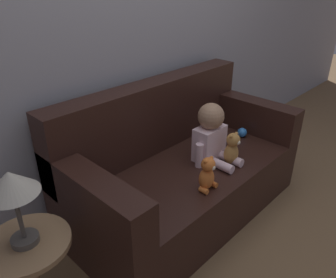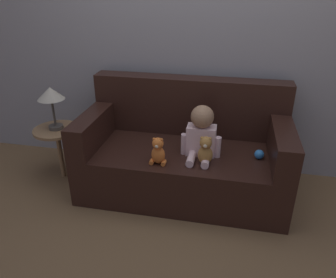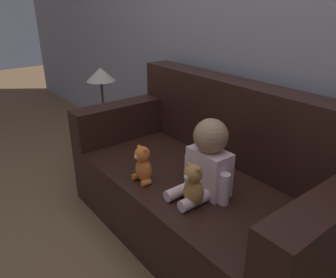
{
  "view_description": "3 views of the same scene",
  "coord_description": "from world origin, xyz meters",
  "px_view_note": "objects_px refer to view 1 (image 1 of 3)",
  "views": [
    {
      "loc": [
        -1.45,
        -1.21,
        1.54
      ],
      "look_at": [
        -0.17,
        0.02,
        0.63
      ],
      "focal_mm": 35.0,
      "sensor_mm": 36.0,
      "label": 1
    },
    {
      "loc": [
        0.35,
        -2.31,
        1.63
      ],
      "look_at": [
        -0.11,
        -0.06,
        0.5
      ],
      "focal_mm": 35.0,
      "sensor_mm": 36.0,
      "label": 2
    },
    {
      "loc": [
        1.17,
        -1.13,
        1.33
      ],
      "look_at": [
        -0.16,
        -0.09,
        0.6
      ],
      "focal_mm": 35.0,
      "sensor_mm": 36.0,
      "label": 3
    }
  ],
  "objects_px": {
    "couch": "(180,170)",
    "person_baby": "(211,135)",
    "toy_ball": "(242,132)",
    "teddy_bear_brown": "(232,149)",
    "plush_toy_side": "(207,174)",
    "side_table": "(20,218)"
  },
  "relations": [
    {
      "from": "couch",
      "to": "person_baby",
      "type": "xyz_separation_m",
      "value": [
        0.15,
        -0.14,
        0.26
      ]
    },
    {
      "from": "couch",
      "to": "toy_ball",
      "type": "xyz_separation_m",
      "value": [
        0.59,
        -0.12,
        0.12
      ]
    },
    {
      "from": "couch",
      "to": "toy_ball",
      "type": "height_order",
      "value": "couch"
    },
    {
      "from": "person_baby",
      "to": "teddy_bear_brown",
      "type": "relative_size",
      "value": 1.78
    },
    {
      "from": "teddy_bear_brown",
      "to": "plush_toy_side",
      "type": "xyz_separation_m",
      "value": [
        -0.34,
        -0.06,
        -0.01
      ]
    },
    {
      "from": "teddy_bear_brown",
      "to": "plush_toy_side",
      "type": "bearing_deg",
      "value": -170.0
    },
    {
      "from": "person_baby",
      "to": "couch",
      "type": "bearing_deg",
      "value": 135.48
    },
    {
      "from": "couch",
      "to": "teddy_bear_brown",
      "type": "bearing_deg",
      "value": -55.22
    },
    {
      "from": "couch",
      "to": "toy_ball",
      "type": "bearing_deg",
      "value": -11.1
    },
    {
      "from": "plush_toy_side",
      "to": "person_baby",
      "type": "bearing_deg",
      "value": 33.91
    },
    {
      "from": "teddy_bear_brown",
      "to": "side_table",
      "type": "bearing_deg",
      "value": 170.94
    },
    {
      "from": "person_baby",
      "to": "toy_ball",
      "type": "xyz_separation_m",
      "value": [
        0.44,
        0.03,
        -0.15
      ]
    },
    {
      "from": "couch",
      "to": "teddy_bear_brown",
      "type": "relative_size",
      "value": 7.34
    },
    {
      "from": "person_baby",
      "to": "side_table",
      "type": "distance_m",
      "value": 1.25
    },
    {
      "from": "couch",
      "to": "side_table",
      "type": "relative_size",
      "value": 1.96
    },
    {
      "from": "person_baby",
      "to": "side_table",
      "type": "relative_size",
      "value": 0.47
    },
    {
      "from": "couch",
      "to": "toy_ball",
      "type": "relative_size",
      "value": 22.88
    },
    {
      "from": "person_baby",
      "to": "toy_ball",
      "type": "distance_m",
      "value": 0.47
    },
    {
      "from": "couch",
      "to": "toy_ball",
      "type": "distance_m",
      "value": 0.61
    },
    {
      "from": "teddy_bear_brown",
      "to": "toy_ball",
      "type": "distance_m",
      "value": 0.43
    },
    {
      "from": "toy_ball",
      "to": "teddy_bear_brown",
      "type": "bearing_deg",
      "value": -157.48
    },
    {
      "from": "person_baby",
      "to": "side_table",
      "type": "xyz_separation_m",
      "value": [
        -1.25,
        0.07,
        0.03
      ]
    }
  ]
}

